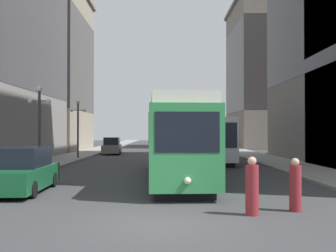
% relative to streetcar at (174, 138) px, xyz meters
% --- Properties ---
extents(ground_plane, '(200.00, 200.00, 0.00)m').
position_rel_streetcar_xyz_m(ground_plane, '(-0.49, -10.24, -2.10)').
color(ground_plane, '#38383A').
extents(sidewalk_left, '(3.44, 120.00, 0.15)m').
position_rel_streetcar_xyz_m(sidewalk_left, '(-9.24, 29.76, -2.03)').
color(sidewalk_left, gray).
rests_on(sidewalk_left, ground).
extents(sidewalk_right, '(3.44, 120.00, 0.15)m').
position_rel_streetcar_xyz_m(sidewalk_right, '(8.27, 29.76, -2.03)').
color(sidewalk_right, gray).
rests_on(sidewalk_right, ground).
extents(streetcar, '(3.20, 14.96, 3.89)m').
position_rel_streetcar_xyz_m(streetcar, '(0.00, 0.00, 0.00)').
color(streetcar, black).
rests_on(streetcar, ground).
extents(transit_bus, '(2.81, 12.41, 3.45)m').
position_rel_streetcar_xyz_m(transit_bus, '(3.32, 12.00, -0.15)').
color(transit_bus, black).
rests_on(transit_bus, ground).
extents(parked_car_left_near, '(2.08, 4.97, 1.82)m').
position_rel_streetcar_xyz_m(parked_car_left_near, '(-6.22, 22.52, -1.26)').
color(parked_car_left_near, black).
rests_on(parked_car_left_near, ground).
extents(parked_car_left_mid, '(2.01, 5.04, 1.82)m').
position_rel_streetcar_xyz_m(parked_car_left_mid, '(-6.22, -4.58, -1.26)').
color(parked_car_left_mid, black).
rests_on(parked_car_left_mid, ground).
extents(pedestrian_crossing_near, '(0.39, 0.39, 1.72)m').
position_rel_streetcar_xyz_m(pedestrian_crossing_near, '(2.10, -9.16, -1.30)').
color(pedestrian_crossing_near, maroon).
rests_on(pedestrian_crossing_near, ground).
extents(pedestrian_crossing_far, '(0.37, 0.37, 1.64)m').
position_rel_streetcar_xyz_m(pedestrian_crossing_far, '(3.57, -8.58, -1.34)').
color(pedestrian_crossing_far, maroon).
rests_on(pedestrian_crossing_far, ground).
extents(lamp_post_left_near, '(1.41, 0.36, 5.09)m').
position_rel_streetcar_xyz_m(lamp_post_left_near, '(-8.12, 3.53, 1.42)').
color(lamp_post_left_near, '#333338').
rests_on(lamp_post_left_near, sidewalk_left).
extents(lamp_post_left_far, '(1.41, 0.36, 5.09)m').
position_rel_streetcar_xyz_m(lamp_post_left_far, '(-8.12, 14.38, 1.42)').
color(lamp_post_left_far, '#333338').
rests_on(lamp_post_left_far, sidewalk_left).
extents(building_left_corner, '(16.16, 15.33, 20.69)m').
position_rel_streetcar_xyz_m(building_left_corner, '(-18.74, 30.68, 8.54)').
color(building_left_corner, gray).
rests_on(building_left_corner, ground).
extents(building_right_corner, '(14.06, 16.05, 21.90)m').
position_rel_streetcar_xyz_m(building_right_corner, '(16.72, 39.86, 9.17)').
color(building_right_corner, slate).
rests_on(building_right_corner, ground).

